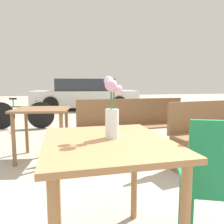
{
  "coord_description": "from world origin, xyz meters",
  "views": [
    {
      "loc": [
        -0.26,
        -1.2,
        1.07
      ],
      "look_at": [
        0.04,
        0.03,
        0.91
      ],
      "focal_mm": 35.0,
      "sensor_mm": 36.0,
      "label": 1
    }
  ],
  "objects_px": {
    "table_front": "(107,160)",
    "bench_middle": "(133,124)",
    "table_back": "(42,117)",
    "bicycle": "(21,115)",
    "cafe_chair": "(219,179)",
    "flower_vase": "(112,114)",
    "parked_car": "(85,95)"
  },
  "relations": [
    {
      "from": "table_front",
      "to": "bicycle",
      "type": "xyz_separation_m",
      "value": [
        -1.19,
        4.38,
        -0.29
      ]
    },
    {
      "from": "bicycle",
      "to": "parked_car",
      "type": "bearing_deg",
      "value": 62.29
    },
    {
      "from": "bench_middle",
      "to": "bicycle",
      "type": "height_order",
      "value": "bench_middle"
    },
    {
      "from": "table_front",
      "to": "bench_middle",
      "type": "relative_size",
      "value": 0.49
    },
    {
      "from": "flower_vase",
      "to": "parked_car",
      "type": "distance_m",
      "value": 8.16
    },
    {
      "from": "flower_vase",
      "to": "parked_car",
      "type": "xyz_separation_m",
      "value": [
        0.76,
        8.12,
        -0.28
      ]
    },
    {
      "from": "bench_middle",
      "to": "parked_car",
      "type": "xyz_separation_m",
      "value": [
        -0.02,
        6.24,
        0.15
      ]
    },
    {
      "from": "table_front",
      "to": "flower_vase",
      "type": "bearing_deg",
      "value": 37.41
    },
    {
      "from": "cafe_chair",
      "to": "bench_middle",
      "type": "relative_size",
      "value": 0.51
    },
    {
      "from": "table_front",
      "to": "cafe_chair",
      "type": "height_order",
      "value": "cafe_chair"
    },
    {
      "from": "parked_car",
      "to": "cafe_chair",
      "type": "bearing_deg",
      "value": -90.95
    },
    {
      "from": "bench_middle",
      "to": "table_back",
      "type": "bearing_deg",
      "value": 175.62
    },
    {
      "from": "flower_vase",
      "to": "bench_middle",
      "type": "xyz_separation_m",
      "value": [
        0.78,
        1.88,
        -0.43
      ]
    },
    {
      "from": "bench_middle",
      "to": "bicycle",
      "type": "relative_size",
      "value": 1.1
    },
    {
      "from": "flower_vase",
      "to": "cafe_chair",
      "type": "bearing_deg",
      "value": -15.21
    },
    {
      "from": "flower_vase",
      "to": "bicycle",
      "type": "bearing_deg",
      "value": 105.73
    },
    {
      "from": "bench_middle",
      "to": "parked_car",
      "type": "distance_m",
      "value": 6.25
    },
    {
      "from": "bench_middle",
      "to": "table_back",
      "type": "relative_size",
      "value": 2.08
    },
    {
      "from": "bench_middle",
      "to": "table_front",
      "type": "bearing_deg",
      "value": -113.15
    },
    {
      "from": "table_front",
      "to": "flower_vase",
      "type": "height_order",
      "value": "flower_vase"
    },
    {
      "from": "table_front",
      "to": "bench_middle",
      "type": "distance_m",
      "value": 2.08
    },
    {
      "from": "bench_middle",
      "to": "table_back",
      "type": "xyz_separation_m",
      "value": [
        -1.33,
        0.1,
        0.13
      ]
    },
    {
      "from": "table_back",
      "to": "bicycle",
      "type": "relative_size",
      "value": 0.53
    },
    {
      "from": "flower_vase",
      "to": "table_back",
      "type": "bearing_deg",
      "value": 105.59
    },
    {
      "from": "bicycle",
      "to": "bench_middle",
      "type": "bearing_deg",
      "value": -50.94
    },
    {
      "from": "flower_vase",
      "to": "table_front",
      "type": "bearing_deg",
      "value": -142.59
    },
    {
      "from": "bicycle",
      "to": "parked_car",
      "type": "distance_m",
      "value": 4.27
    },
    {
      "from": "table_front",
      "to": "parked_car",
      "type": "xyz_separation_m",
      "value": [
        0.79,
        8.15,
        -0.02
      ]
    },
    {
      "from": "table_front",
      "to": "cafe_chair",
      "type": "bearing_deg",
      "value": -12.13
    },
    {
      "from": "table_front",
      "to": "parked_car",
      "type": "distance_m",
      "value": 8.19
    },
    {
      "from": "cafe_chair",
      "to": "parked_car",
      "type": "relative_size",
      "value": 0.2
    },
    {
      "from": "table_front",
      "to": "flower_vase",
      "type": "distance_m",
      "value": 0.27
    }
  ]
}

